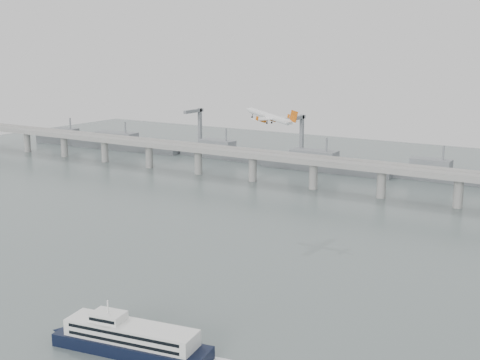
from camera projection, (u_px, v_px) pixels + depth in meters
The scene contains 5 objects.
ground at pixel (171, 285), 272.84m from camera, with size 900.00×900.00×0.00m, color slate.
bridge at pixel (352, 169), 435.34m from camera, with size 800.00×22.00×23.90m.
distant_fleet at pixel (218, 152), 571.91m from camera, with size 453.00×60.90×40.00m.
ferry at pixel (131, 339), 212.77m from camera, with size 90.17×26.74×17.08m.
airliner at pixel (271, 117), 355.29m from camera, with size 35.24×31.85×9.78m.
Camera 1 is at (161.89, -202.37, 100.77)m, focal length 48.00 mm.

